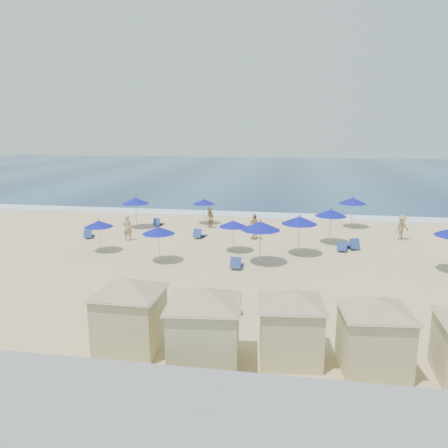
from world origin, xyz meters
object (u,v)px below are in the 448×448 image
(cabana_3, at_px, (375,324))
(umbrella_3, at_px, (204,202))
(umbrella_8, at_px, (331,213))
(beachgoer_0, at_px, (127,228))
(umbrella_0, at_px, (99,224))
(beachgoer_1, at_px, (210,218))
(cabana_1, at_px, (204,317))
(umbrella_5, at_px, (261,226))
(umbrella_1, at_px, (135,201))
(beachgoer_3, at_px, (402,228))
(umbrella_7, at_px, (353,201))
(umbrella_2, at_px, (158,230))
(cabana_2, at_px, (291,315))
(umbrella_4, at_px, (233,224))
(umbrella_6, at_px, (299,220))
(cabana_0, at_px, (130,305))
(beachgoer_2, at_px, (254,226))
(trash_bin, at_px, (227,304))

(cabana_3, height_order, umbrella_3, cabana_3)
(umbrella_8, xyz_separation_m, beachgoer_0, (-13.68, -1.41, -1.23))
(umbrella_0, xyz_separation_m, beachgoer_1, (5.49, 7.66, -0.97))
(cabana_1, distance_m, umbrella_5, 11.23)
(umbrella_1, distance_m, beachgoer_3, 19.51)
(cabana_1, xyz_separation_m, umbrella_7, (7.08, 21.75, 0.42))
(umbrella_8, height_order, beachgoer_0, umbrella_8)
(umbrella_2, bearing_deg, umbrella_7, 42.86)
(umbrella_2, distance_m, umbrella_7, 16.38)
(cabana_1, bearing_deg, umbrella_8, 72.87)
(cabana_2, xyz_separation_m, umbrella_4, (-3.73, 12.56, 0.25))
(cabana_2, xyz_separation_m, umbrella_0, (-11.96, 11.19, 0.25))
(umbrella_6, bearing_deg, umbrella_4, 179.28)
(cabana_0, height_order, umbrella_5, cabana_0)
(cabana_3, bearing_deg, cabana_2, 174.21)
(cabana_0, relative_size, umbrella_4, 2.19)
(beachgoer_2, bearing_deg, umbrella_1, -145.54)
(umbrella_0, bearing_deg, cabana_1, -52.56)
(umbrella_1, xyz_separation_m, umbrella_6, (12.41, -5.50, 0.03))
(umbrella_8, distance_m, beachgoer_3, 5.42)
(umbrella_7, bearing_deg, umbrella_6, -115.99)
(umbrella_3, bearing_deg, beachgoer_1, -62.04)
(beachgoer_1, height_order, beachgoer_3, beachgoer_3)
(beachgoer_2, distance_m, beachgoer_3, 10.16)
(umbrella_6, height_order, beachgoer_1, umbrella_6)
(cabana_2, relative_size, umbrella_8, 1.77)
(cabana_1, distance_m, umbrella_2, 11.70)
(cabana_0, relative_size, beachgoer_0, 2.59)
(trash_bin, distance_m, umbrella_6, 9.87)
(umbrella_1, bearing_deg, umbrella_3, 24.81)
(umbrella_1, xyz_separation_m, umbrella_8, (14.49, -2.41, -0.04))
(umbrella_0, bearing_deg, umbrella_7, 30.67)
(umbrella_5, bearing_deg, cabana_1, -94.39)
(trash_bin, bearing_deg, umbrella_0, 117.29)
(umbrella_3, xyz_separation_m, beachgoer_0, (-4.09, -6.08, -0.95))
(umbrella_0, height_order, umbrella_5, umbrella_5)
(cabana_0, distance_m, beachgoer_3, 21.77)
(beachgoer_2, bearing_deg, umbrella_4, -59.55)
(umbrella_0, distance_m, umbrella_3, 10.25)
(cabana_1, distance_m, umbrella_4, 13.48)
(cabana_1, xyz_separation_m, cabana_3, (5.33, 0.62, -0.13))
(umbrella_6, xyz_separation_m, beachgoer_3, (7.04, 4.86, -1.30))
(beachgoer_3, bearing_deg, umbrella_4, 169.55)
(umbrella_1, relative_size, umbrella_3, 1.17)
(trash_bin, height_order, beachgoer_3, beachgoer_3)
(trash_bin, relative_size, cabana_0, 0.18)
(umbrella_6, bearing_deg, umbrella_5, -134.22)
(umbrella_6, distance_m, beachgoer_2, 4.79)
(trash_bin, bearing_deg, beachgoer_0, 106.13)
(beachgoer_1, bearing_deg, umbrella_8, 30.14)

